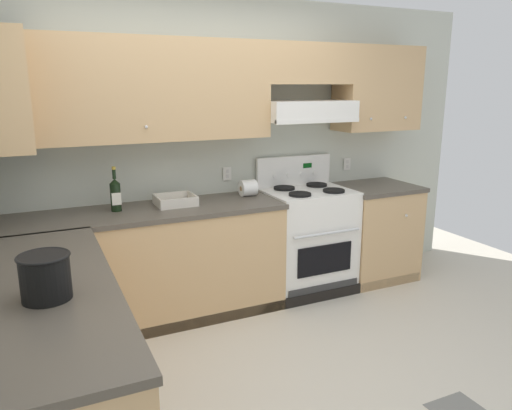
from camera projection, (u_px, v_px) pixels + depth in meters
ground_plane at (277, 388)px, 3.04m from camera, size 7.04×7.04×0.00m
wall_back at (238, 128)px, 4.19m from camera, size 4.68×0.57×2.55m
counter_back_run at (216, 256)px, 4.06m from camera, size 3.60×0.65×0.91m
counter_left_run at (56, 372)px, 2.42m from camera, size 0.63×1.91×0.91m
stove at (307, 239)px, 4.42m from camera, size 0.76×0.62×1.20m
wine_bottle at (115, 194)px, 3.66m from camera, size 0.08×0.08×0.34m
bowl at (175, 202)px, 3.87m from camera, size 0.31×0.27×0.08m
bucket at (45, 276)px, 2.15m from camera, size 0.23×0.23×0.21m
paper_towel_roll at (248, 188)px, 4.17m from camera, size 0.14×0.14×0.14m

